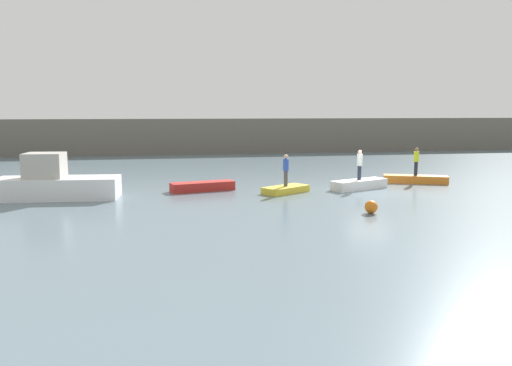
# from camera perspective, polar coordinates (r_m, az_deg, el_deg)

# --- Properties ---
(ground_plane) EXTENTS (120.00, 120.00, 0.00)m
(ground_plane) POSITION_cam_1_polar(r_m,az_deg,el_deg) (29.73, 12.58, -0.94)
(ground_plane) COLOR slate
(embankment_wall) EXTENTS (80.00, 1.20, 3.70)m
(embankment_wall) POSITION_cam_1_polar(r_m,az_deg,el_deg) (54.86, 1.77, 5.34)
(embankment_wall) COLOR #666056
(embankment_wall) RESTS_ON ground_plane
(motorboat) EXTENTS (6.41, 2.65, 2.42)m
(motorboat) POSITION_cam_1_polar(r_m,az_deg,el_deg) (28.60, -21.64, -0.05)
(motorboat) COLOR white
(motorboat) RESTS_ON ground_plane
(rowboat_red) EXTENTS (3.80, 1.84, 0.52)m
(rowboat_red) POSITION_cam_1_polar(r_m,az_deg,el_deg) (29.42, -6.01, -0.38)
(rowboat_red) COLOR red
(rowboat_red) RESTS_ON ground_plane
(rowboat_yellow) EXTENTS (2.96, 2.50, 0.37)m
(rowboat_yellow) POSITION_cam_1_polar(r_m,az_deg,el_deg) (28.64, 3.35, -0.73)
(rowboat_yellow) COLOR gold
(rowboat_yellow) RESTS_ON ground_plane
(rowboat_white) EXTENTS (3.78, 2.39, 0.55)m
(rowboat_white) POSITION_cam_1_polar(r_m,az_deg,el_deg) (30.54, 11.50, -0.15)
(rowboat_white) COLOR white
(rowboat_white) RESTS_ON ground_plane
(rowboat_orange) EXTENTS (4.02, 2.41, 0.48)m
(rowboat_orange) POSITION_cam_1_polar(r_m,az_deg,el_deg) (33.95, 17.47, 0.41)
(rowboat_orange) COLOR orange
(rowboat_orange) RESTS_ON ground_plane
(person_hiviz_shirt) EXTENTS (0.32, 0.32, 1.78)m
(person_hiviz_shirt) POSITION_cam_1_polar(r_m,az_deg,el_deg) (33.81, 17.56, 2.50)
(person_hiviz_shirt) COLOR #232838
(person_hiviz_shirt) RESTS_ON rowboat_orange
(person_blue_shirt) EXTENTS (0.32, 0.32, 1.80)m
(person_blue_shirt) POSITION_cam_1_polar(r_m,az_deg,el_deg) (28.48, 3.37, 1.66)
(person_blue_shirt) COLOR #4C4C56
(person_blue_shirt) RESTS_ON rowboat_yellow
(person_white_shirt) EXTENTS (0.32, 0.32, 1.76)m
(person_white_shirt) POSITION_cam_1_polar(r_m,az_deg,el_deg) (30.39, 11.56, 2.19)
(person_white_shirt) COLOR #232838
(person_white_shirt) RESTS_ON rowboat_white
(mooring_buoy) EXTENTS (0.59, 0.59, 0.59)m
(mooring_buoy) POSITION_cam_1_polar(r_m,az_deg,el_deg) (23.51, 12.81, -2.64)
(mooring_buoy) COLOR orange
(mooring_buoy) RESTS_ON ground_plane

